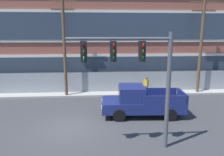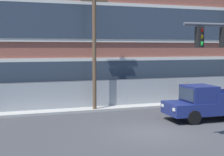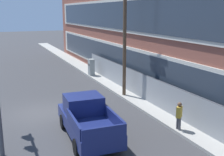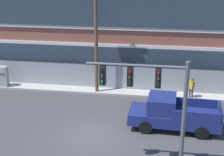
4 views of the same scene
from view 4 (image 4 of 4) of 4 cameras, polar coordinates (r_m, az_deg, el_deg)
ground_plane at (r=20.37m, az=-3.14°, el=-9.58°), size 160.00×160.00×0.00m
sidewalk_building_side at (r=26.57m, az=-0.08°, el=-2.03°), size 80.00×1.81×0.16m
brick_mill_building at (r=32.33m, az=-5.12°, el=12.81°), size 44.39×12.41×12.07m
chain_link_fence at (r=26.30m, az=11.82°, el=-0.53°), size 32.48×0.06×1.99m
traffic_signal_mast at (r=15.99m, az=6.74°, el=-2.21°), size 4.73×0.43×5.55m
pickup_truck_navy at (r=21.05m, az=9.94°, el=-5.88°), size 5.54×2.37×2.05m
utility_pole_near_corner at (r=24.86m, az=-2.67°, el=7.48°), size 2.16×0.26×8.51m
electrical_cabinet at (r=28.26m, az=-17.55°, el=0.12°), size 0.67×0.51×1.77m
pedestrian_near_cabinet at (r=25.44m, az=13.07°, el=-1.44°), size 0.44×0.46×1.69m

